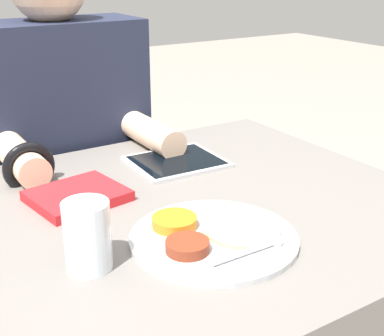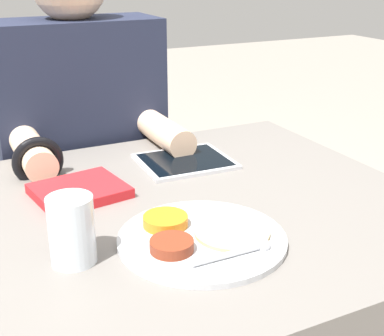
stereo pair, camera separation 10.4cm
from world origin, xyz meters
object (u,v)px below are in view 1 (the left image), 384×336
at_px(thali_tray, 211,237).
at_px(red_notebook, 78,196).
at_px(person_diner, 68,193).
at_px(drinking_glass, 87,236).
at_px(tablet_device, 176,162).

relative_size(thali_tray, red_notebook, 1.48).
relative_size(thali_tray, person_diner, 0.24).
bearing_deg(red_notebook, thali_tray, -64.79).
bearing_deg(drinking_glass, person_diner, 73.83).
xyz_separation_m(thali_tray, tablet_device, (0.14, 0.34, -0.00)).
relative_size(person_diner, drinking_glass, 10.97).
distance_m(tablet_device, person_diner, 0.40).
bearing_deg(red_notebook, person_diner, 74.38).
xyz_separation_m(thali_tray, person_diner, (-0.02, 0.67, -0.17)).
xyz_separation_m(red_notebook, tablet_device, (0.27, 0.07, -0.00)).
relative_size(red_notebook, tablet_device, 0.90).
height_order(tablet_device, drinking_glass, drinking_glass).
bearing_deg(tablet_device, thali_tray, -111.86).
bearing_deg(thali_tray, drinking_glass, 170.90).
bearing_deg(red_notebook, tablet_device, 14.77).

